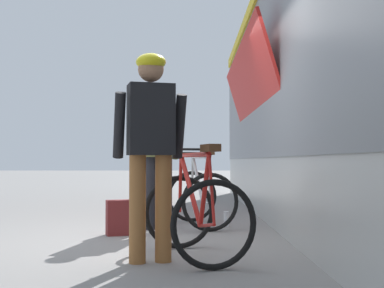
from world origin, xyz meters
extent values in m
plane|color=gray|center=(0.00, 0.00, 0.00)|extent=(80.00, 80.00, 0.00)
cube|color=red|center=(1.34, 2.74, 1.80)|extent=(0.52, 4.79, 1.64)
cylinder|color=#232328|center=(-0.17, 0.96, 0.45)|extent=(0.14, 0.14, 0.90)
cylinder|color=#232328|center=(0.03, 1.03, 0.45)|extent=(0.14, 0.14, 0.90)
cube|color=olive|center=(-0.07, 0.99, 1.20)|extent=(0.44, 0.36, 0.60)
cylinder|color=olive|center=(-0.33, 0.94, 1.15)|extent=(0.17, 0.27, 0.56)
cylinder|color=olive|center=(0.16, 1.12, 1.15)|extent=(0.17, 0.27, 0.56)
sphere|color=beige|center=(-0.07, 0.99, 1.63)|extent=(0.22, 0.22, 0.22)
ellipsoid|color=yellow|center=(-0.07, 0.99, 1.69)|extent=(0.33, 0.35, 0.14)
cylinder|color=#935B2D|center=(-0.10, -1.13, 0.45)|extent=(0.14, 0.14, 0.90)
cylinder|color=#935B2D|center=(0.11, -1.07, 0.45)|extent=(0.14, 0.14, 0.90)
cube|color=black|center=(0.01, -1.10, 1.20)|extent=(0.43, 0.33, 0.60)
cylinder|color=black|center=(-0.25, -1.13, 1.15)|extent=(0.15, 0.27, 0.56)
cylinder|color=black|center=(0.25, -0.99, 1.15)|extent=(0.15, 0.27, 0.56)
sphere|color=#9E7051|center=(0.01, -1.10, 1.63)|extent=(0.22, 0.22, 0.22)
ellipsoid|color=yellow|center=(0.01, -1.10, 1.69)|extent=(0.32, 0.33, 0.14)
torus|color=black|center=(0.36, 1.74, 0.36)|extent=(0.70, 0.20, 0.71)
torus|color=black|center=(0.58, 0.74, 0.36)|extent=(0.70, 0.20, 0.71)
cylinder|color=silver|center=(0.43, 1.39, 0.60)|extent=(0.18, 0.64, 0.63)
cylinder|color=silver|center=(0.46, 1.27, 0.91)|extent=(0.22, 0.84, 0.04)
cylinder|color=silver|center=(0.52, 0.98, 0.60)|extent=(0.10, 0.28, 0.62)
cylinder|color=silver|center=(0.54, 0.92, 0.33)|extent=(0.11, 0.36, 0.08)
cylinder|color=silver|center=(0.56, 0.80, 0.63)|extent=(0.05, 0.15, 0.56)
cylinder|color=silver|center=(0.36, 1.71, 0.63)|extent=(0.05, 0.09, 0.55)
cylinder|color=black|center=(0.37, 1.69, 0.97)|extent=(0.47, 0.13, 0.02)
cube|color=#4C2D19|center=(0.56, 0.83, 0.96)|extent=(0.15, 0.26, 0.06)
torus|color=black|center=(0.24, -0.43, 0.36)|extent=(0.69, 0.25, 0.71)
torus|color=black|center=(0.53, -1.41, 0.36)|extent=(0.69, 0.25, 0.71)
cylinder|color=red|center=(0.34, -0.77, 0.60)|extent=(0.23, 0.63, 0.63)
cylinder|color=red|center=(0.37, -0.88, 0.91)|extent=(0.28, 0.83, 0.04)
cylinder|color=red|center=(0.46, -1.18, 0.60)|extent=(0.12, 0.27, 0.62)
cylinder|color=red|center=(0.48, -1.24, 0.33)|extent=(0.13, 0.35, 0.08)
cylinder|color=red|center=(0.51, -1.35, 0.63)|extent=(0.06, 0.14, 0.56)
cylinder|color=red|center=(0.24, -0.45, 0.63)|extent=(0.05, 0.09, 0.55)
cylinder|color=black|center=(0.25, -0.48, 0.97)|extent=(0.47, 0.16, 0.02)
cube|color=#4C2D19|center=(0.50, -1.32, 0.96)|extent=(0.16, 0.26, 0.06)
cube|color=maroon|center=(-0.49, 0.47, 0.20)|extent=(0.32, 0.26, 0.40)
cylinder|color=silver|center=(0.80, 1.22, 0.10)|extent=(0.06, 0.06, 0.20)
cylinder|color=#338CCC|center=(-0.34, 0.56, 0.11)|extent=(0.07, 0.07, 0.23)
camera|label=1|loc=(0.36, -5.35, 0.85)|focal=47.25mm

